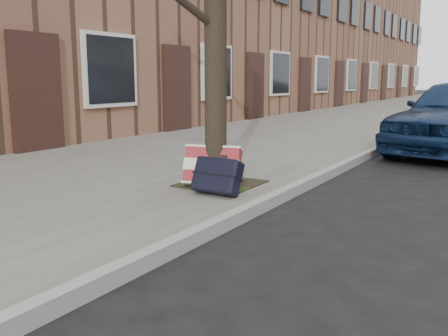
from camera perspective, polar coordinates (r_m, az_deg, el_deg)
The scene contains 6 objects.
ground at distance 4.02m, azimuth 15.47°, elevation -9.62°, with size 120.00×120.00×0.00m, color black.
near_sidewalk at distance 19.28m, azimuth 17.05°, elevation 5.95°, with size 5.00×70.00×0.12m, color gray.
house_near at distance 22.43m, azimuth 2.88°, elevation 15.72°, with size 6.80×40.00×7.00m, color brown.
dirt_patch at distance 5.83m, azimuth -0.37°, elevation -1.78°, with size 0.85×0.85×0.01m, color black.
suitcase_red at distance 5.59m, azimuth -1.31°, elevation 0.13°, with size 0.62×0.17×0.45m, color maroon.
suitcase_navy at distance 5.26m, azimuth -0.78°, elevation -0.86°, with size 0.53×0.17×0.38m, color black.
Camera 1 is at (0.97, -3.66, 1.34)m, focal length 40.00 mm.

